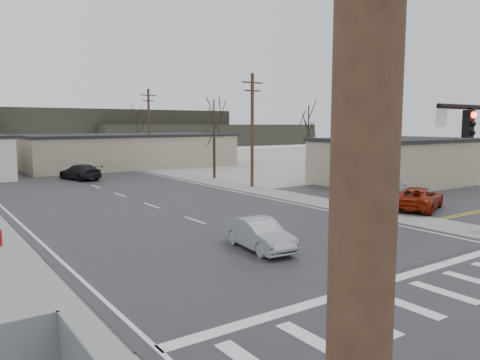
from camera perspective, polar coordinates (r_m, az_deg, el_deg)
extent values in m
plane|color=silver|center=(20.96, 5.42, -8.67)|extent=(140.00, 140.00, 0.00)
cube|color=#28282A|center=(33.54, -11.42, -2.87)|extent=(18.00, 110.00, 0.05)
cube|color=#28282A|center=(20.96, 5.42, -8.62)|extent=(90.00, 10.00, 0.04)
cube|color=#28282A|center=(39.81, 22.02, -1.73)|extent=(18.00, 20.00, 0.03)
cube|color=gray|center=(42.95, -1.08, -0.62)|extent=(3.00, 90.00, 0.06)
cube|color=black|center=(18.81, 26.06, 6.17)|extent=(0.32, 0.30, 1.00)
sphere|color=#FF0C05|center=(18.73, 26.57, 7.12)|extent=(0.22, 0.22, 0.22)
cube|color=silver|center=(17.34, 23.34, 6.96)|extent=(0.60, 0.04, 0.60)
cube|color=tan|center=(63.81, -13.66, 3.40)|extent=(26.00, 14.00, 4.00)
cube|color=black|center=(63.73, -13.72, 5.33)|extent=(26.30, 14.30, 0.30)
cube|color=tan|center=(46.26, 18.62, 2.01)|extent=(14.00, 10.00, 4.00)
cube|color=black|center=(46.14, 18.72, 4.67)|extent=(14.30, 10.30, 0.30)
cylinder|color=#4C3323|center=(2.20, 14.60, -8.94)|extent=(0.30, 0.30, 10.00)
cylinder|color=#4C3323|center=(41.47, 1.49, 6.00)|extent=(0.30, 0.30, 10.00)
cube|color=#4C3323|center=(41.62, 1.51, 11.80)|extent=(2.20, 0.12, 0.12)
cube|color=#4C3323|center=(41.57, 1.51, 10.83)|extent=(1.60, 0.12, 0.12)
cylinder|color=#4C3323|center=(60.60, -11.03, 6.14)|extent=(0.30, 0.30, 10.00)
cube|color=#4C3323|center=(60.70, -11.12, 10.11)|extent=(2.20, 0.12, 0.12)
cube|color=#4C3323|center=(60.66, -11.10, 9.45)|extent=(1.60, 0.12, 0.12)
cylinder|color=#31231E|center=(48.78, -3.16, 2.74)|extent=(0.28, 0.28, 4.25)
cylinder|color=#31231E|center=(48.66, -3.19, 7.24)|extent=(0.14, 0.14, 4.25)
cylinder|color=#31231E|center=(73.09, -12.29, 3.85)|extent=(0.28, 0.28, 4.00)
cylinder|color=#31231E|center=(73.00, -12.37, 6.67)|extent=(0.14, 0.14, 4.00)
cylinder|color=#31231E|center=(51.41, 8.28, 2.75)|extent=(0.28, 0.28, 4.00)
cylinder|color=#31231E|center=(51.28, 8.35, 6.76)|extent=(0.14, 0.14, 4.00)
cube|color=#333026|center=(114.87, -20.88, 5.83)|extent=(80.00, 18.00, 9.00)
cube|color=#333026|center=(122.86, -4.03, 5.48)|extent=(60.00, 18.00, 5.50)
imported|color=gray|center=(20.91, 2.39, -6.60)|extent=(1.89, 4.33, 1.38)
imported|color=black|center=(49.61, -18.93, 0.94)|extent=(3.46, 5.72, 1.55)
imported|color=maroon|center=(32.69, 20.89, -2.10)|extent=(5.86, 4.32, 1.48)
imported|color=black|center=(41.52, 16.78, -0.22)|extent=(4.19, 2.33, 1.35)
imported|color=black|center=(42.99, 20.63, -0.06)|extent=(4.68, 2.44, 1.47)
imported|color=#AEB2B9|center=(37.32, 18.08, -1.02)|extent=(5.09, 3.38, 1.37)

